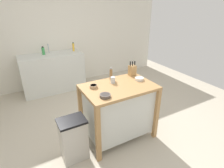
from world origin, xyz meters
The scene contains 14 objects.
ground_plane centered at (0.00, 0.00, 0.00)m, with size 6.61×6.61×0.00m, color #BCB29E.
wall_back centered at (0.00, 2.48, 1.30)m, with size 5.61×0.10×2.60m, color silver.
kitchen_island centered at (0.14, -0.10, 0.50)m, with size 1.05×0.69×0.90m.
knife_block centered at (0.54, 0.15, 0.99)m, with size 0.11×0.09×0.25m.
bowl_stoneware_deep centered at (-0.19, -0.30, 0.92)m, with size 0.14×0.14×0.04m.
bowl_ceramic_small centered at (-0.20, 0.03, 0.92)m, with size 0.11×0.11×0.04m.
bowl_ceramic_wide centered at (0.53, -0.07, 0.92)m, with size 0.14×0.14×0.04m.
drinking_cup centered at (0.11, 0.03, 0.95)m, with size 0.07×0.07×0.10m.
pepper_grinder centered at (0.16, 0.18, 0.99)m, with size 0.04×0.04×0.19m.
trash_bin centered at (-0.63, -0.20, 0.32)m, with size 0.36×0.28×0.63m.
sink_counter centered at (-0.35, 2.13, 0.45)m, with size 1.42×0.60×0.90m.
sink_faucet centered at (-0.35, 2.27, 1.01)m, with size 0.02×0.02×0.22m.
bottle_hand_soap centered at (-0.49, 2.19, 0.98)m, with size 0.07×0.07×0.19m.
bottle_dish_soap centered at (0.21, 2.16, 1.00)m, with size 0.05×0.05×0.21m.
Camera 1 is at (-1.11, -2.13, 2.02)m, focal length 29.10 mm.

